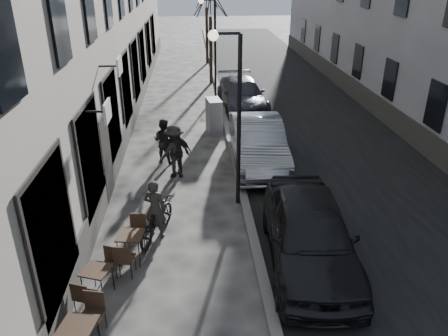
{
  "coord_description": "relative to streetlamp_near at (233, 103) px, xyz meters",
  "views": [
    {
      "loc": [
        -1.28,
        -5.58,
        6.59
      ],
      "look_at": [
        -0.52,
        4.67,
        1.8
      ],
      "focal_mm": 35.0,
      "sensor_mm": 36.0,
      "label": 1
    }
  ],
  "objects": [
    {
      "name": "kerb",
      "position": [
        0.37,
        10.0,
        -3.1
      ],
      "size": [
        0.25,
        60.0,
        0.12
      ],
      "primitive_type": "cube",
      "color": "#65635E",
      "rests_on": "ground"
    },
    {
      "name": "tree_near",
      "position": [
        0.07,
        15.0,
        1.5
      ],
      "size": [
        2.4,
        2.4,
        5.7
      ],
      "color": "black",
      "rests_on": "ground"
    },
    {
      "name": "pedestrian_near",
      "position": [
        -2.2,
        3.27,
        -2.34
      ],
      "size": [
        0.98,
        0.89,
        1.64
      ],
      "primitive_type": "imported",
      "rotation": [
        0.0,
        0.0,
        2.72
      ],
      "color": "black",
      "rests_on": "ground"
    },
    {
      "name": "cyclist_rider",
      "position": [
        -2.17,
        -1.63,
        -2.33
      ],
      "size": [
        0.7,
        0.58,
        1.65
      ],
      "primitive_type": "imported",
      "rotation": [
        0.0,
        0.0,
        2.78
      ],
      "color": "#2B2925",
      "rests_on": "ground"
    },
    {
      "name": "pedestrian_mid",
      "position": [
        -1.76,
        2.12,
        -2.26
      ],
      "size": [
        1.34,
        1.21,
        1.81
      ],
      "primitive_type": "imported",
      "rotation": [
        0.0,
        0.0,
        3.74
      ],
      "color": "black",
      "rests_on": "ground"
    },
    {
      "name": "road",
      "position": [
        4.02,
        10.0,
        -3.16
      ],
      "size": [
        7.3,
        60.0,
        0.0
      ],
      "primitive_type": "cube",
      "color": "black",
      "rests_on": "ground"
    },
    {
      "name": "bicycle",
      "position": [
        -2.17,
        -1.63,
        -2.66
      ],
      "size": [
        1.3,
        2.04,
        1.01
      ],
      "primitive_type": "imported",
      "rotation": [
        0.0,
        0.0,
        2.78
      ],
      "color": "black",
      "rests_on": "ground"
    },
    {
      "name": "utility_cabinet",
      "position": [
        -0.22,
        6.21,
        -2.42
      ],
      "size": [
        0.69,
        1.06,
        1.48
      ],
      "primitive_type": "cube",
      "rotation": [
        0.0,
        0.0,
        0.16
      ],
      "color": "slate",
      "rests_on": "ground"
    },
    {
      "name": "car_mid",
      "position": [
        1.17,
        2.84,
        -2.34
      ],
      "size": [
        1.82,
        5.03,
        1.65
      ],
      "primitive_type": "imported",
      "rotation": [
        0.0,
        0.0,
        -0.02
      ],
      "color": "gray",
      "rests_on": "ground"
    },
    {
      "name": "streetlamp_far",
      "position": [
        0.0,
        12.0,
        0.0
      ],
      "size": [
        0.9,
        0.28,
        5.09
      ],
      "color": "black",
      "rests_on": "ground"
    },
    {
      "name": "car_near",
      "position": [
        1.56,
        -3.05,
        -2.32
      ],
      "size": [
        2.37,
        5.07,
        1.68
      ],
      "primitive_type": "imported",
      "rotation": [
        0.0,
        0.0,
        -0.08
      ],
      "color": "black",
      "rests_on": "ground"
    },
    {
      "name": "pedestrian_far",
      "position": [
        -1.73,
        2.05,
        -2.28
      ],
      "size": [
        1.03,
        0.43,
        1.75
      ],
      "primitive_type": "imported",
      "rotation": [
        0.0,
        0.0,
        -0.01
      ],
      "color": "black",
      "rests_on": "ground"
    },
    {
      "name": "car_far",
      "position": [
        1.36,
        9.59,
        -2.43
      ],
      "size": [
        2.42,
        5.19,
        1.47
      ],
      "primitive_type": "imported",
      "rotation": [
        0.0,
        0.0,
        0.07
      ],
      "color": "#33353C",
      "rests_on": "ground"
    },
    {
      "name": "streetlamp_near",
      "position": [
        0.0,
        0.0,
        0.0
      ],
      "size": [
        0.9,
        0.28,
        5.09
      ],
      "color": "black",
      "rests_on": "ground"
    },
    {
      "name": "bistro_set_b",
      "position": [
        -3.28,
        -3.88,
        -2.74
      ],
      "size": [
        0.82,
        1.44,
        0.82
      ],
      "rotation": [
        0.0,
        0.0,
        -0.34
      ],
      "color": "black",
      "rests_on": "ground"
    },
    {
      "name": "bistro_set_c",
      "position": [
        -2.7,
        -2.66,
        -2.7
      ],
      "size": [
        0.69,
        1.54,
        0.89
      ],
      "rotation": [
        0.0,
        0.0,
        -0.15
      ],
      "color": "black",
      "rests_on": "ground"
    }
  ]
}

